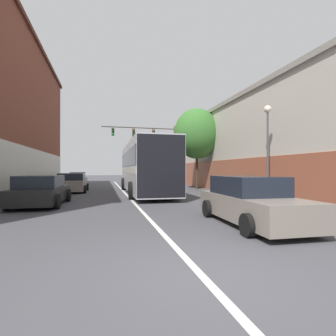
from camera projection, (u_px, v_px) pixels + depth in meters
ground_plane at (201, 274)px, 4.15m from camera, size 160.00×160.00×0.00m
lane_center_line at (126, 194)px, 17.65m from camera, size 0.14×39.81×0.01m
building_right_storefront at (271, 145)px, 20.23m from camera, size 7.61×26.17×6.89m
bus at (145, 166)px, 18.45m from camera, size 2.94×11.74×3.47m
hatchback_foreground at (251, 201)px, 8.08m from camera, size 2.14×4.60×1.46m
parked_car_left_near at (72, 183)px, 19.67m from camera, size 2.20×4.36×1.41m
parked_car_left_mid at (41, 191)px, 12.20m from camera, size 2.29×4.49×1.40m
parked_car_left_far at (78, 179)px, 29.95m from camera, size 2.28×4.80×1.39m
traffic_signal_gantry at (151, 141)px, 28.12m from camera, size 7.88×0.36×6.44m
street_lamp at (268, 139)px, 13.50m from camera, size 0.38×0.38×4.99m
street_tree_near at (197, 134)px, 22.68m from camera, size 3.96×3.56×6.97m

